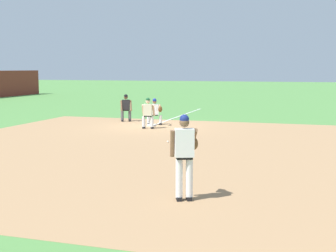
{
  "coord_description": "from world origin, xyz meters",
  "views": [
    {
      "loc": [
        -21.51,
        -7.57,
        2.82
      ],
      "look_at": [
        -8.46,
        -3.49,
        1.13
      ],
      "focal_mm": 50.0,
      "sensor_mm": 36.0,
      "label": 1
    }
  ],
  "objects": [
    {
      "name": "pitcher",
      "position": [
        -12.05,
        -4.99,
        1.06
      ],
      "size": [
        0.82,
        0.6,
        1.86
      ],
      "color": "black",
      "rests_on": "ground"
    },
    {
      "name": "baserunner",
      "position": [
        -0.95,
        -0.16,
        0.79
      ],
      "size": [
        0.5,
        0.63,
        1.46
      ],
      "color": "black",
      "rests_on": "ground"
    },
    {
      "name": "first_baseman",
      "position": [
        0.48,
        -0.02,
        0.73
      ],
      "size": [
        0.85,
        0.96,
        1.34
      ],
      "color": "black",
      "rests_on": "ground"
    },
    {
      "name": "infield_dirt_patch",
      "position": [
        -6.05,
        -2.49,
        0.0
      ],
      "size": [
        18.0,
        18.0,
        0.01
      ],
      "primitive_type": "cube",
      "color": "#A87F56",
      "rests_on": "ground"
    },
    {
      "name": "foul_line_stripe",
      "position": [
        5.16,
        0.0,
        0.01
      ],
      "size": [
        10.32,
        0.1,
        0.0
      ],
      "primitive_type": "cube",
      "color": "white",
      "rests_on": "ground"
    },
    {
      "name": "umpire",
      "position": [
        1.53,
        1.98,
        0.79
      ],
      "size": [
        0.61,
        0.67,
        1.46
      ],
      "color": "black",
      "rests_on": "ground"
    },
    {
      "name": "baseball",
      "position": [
        -4.66,
        -2.3,
        0.04
      ],
      "size": [
        0.07,
        0.07,
        0.07
      ],
      "primitive_type": "sphere",
      "color": "white",
      "rests_on": "ground"
    },
    {
      "name": "ground_plane",
      "position": [
        0.0,
        0.0,
        0.0
      ],
      "size": [
        160.0,
        160.0,
        0.0
      ],
      "primitive_type": "plane",
      "color": "#518942"
    },
    {
      "name": "first_base_bag",
      "position": [
        0.0,
        0.0,
        0.04
      ],
      "size": [
        0.38,
        0.38,
        0.09
      ],
      "primitive_type": "cube",
      "color": "white",
      "rests_on": "ground"
    }
  ]
}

